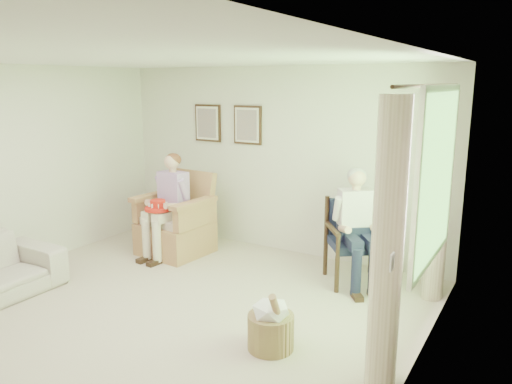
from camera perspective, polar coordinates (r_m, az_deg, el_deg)
floor at (r=5.30m, az=-12.59°, el=-14.57°), size 5.50×5.50×0.00m
back_wall at (r=7.05m, az=2.31°, el=3.63°), size 5.00×0.04×2.60m
right_wall at (r=3.65m, az=16.53°, el=-5.32°), size 0.04×5.50×2.60m
ceiling at (r=4.74m, az=-14.12°, el=14.75°), size 5.00×5.50×0.02m
window at (r=4.73m, az=19.95°, el=2.02°), size 0.13×2.50×1.63m
curtain_left at (r=3.93m, az=14.79°, el=-6.20°), size 0.34×0.34×2.30m
curtain_right at (r=5.79m, az=20.20°, el=-0.61°), size 0.34×0.34×2.30m
framed_print_left at (r=7.58m, az=-5.55°, el=7.85°), size 0.45×0.05×0.55m
framed_print_right at (r=7.19m, az=-0.99°, el=7.66°), size 0.45×0.05×0.55m
wicker_armchair at (r=7.17m, az=-9.02°, el=-4.04°), size 0.90×0.89×1.15m
wood_armchair at (r=6.18m, az=11.60°, el=-5.11°), size 0.64×0.60×0.99m
person_wicker at (r=6.94m, az=-9.94°, el=-0.63°), size 0.40×0.62×1.40m
person_dark at (r=5.96m, az=11.19°, el=-3.07°), size 0.40×0.63×1.37m
red_hat at (r=6.83m, az=-11.14°, el=-1.64°), size 0.36×0.36×0.14m
hatbox at (r=4.66m, az=1.72°, el=-14.83°), size 0.52×0.52×0.62m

